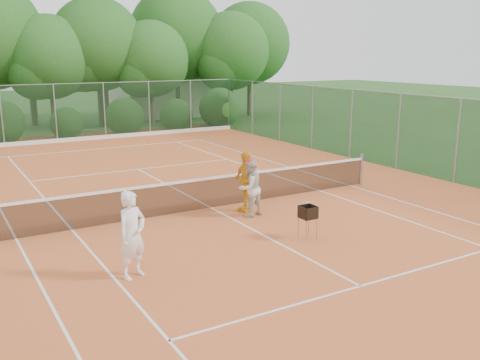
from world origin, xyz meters
name	(u,v)px	position (x,y,z in m)	size (l,w,h in m)	color
ground	(212,209)	(0.00, 0.00, 0.00)	(120.00, 120.00, 0.00)	#244B1B
clay_court	(212,208)	(0.00, 0.00, 0.01)	(18.00, 36.00, 0.02)	#CF642F
club_building	(170,95)	(9.00, 24.00, 1.50)	(8.00, 5.00, 3.00)	beige
tennis_net	(212,192)	(0.00, 0.00, 0.53)	(11.97, 0.10, 1.10)	gray
player_white	(132,235)	(-3.72, -3.67, 0.94)	(0.67, 0.44, 1.83)	white
player_center_grp	(250,188)	(0.58, -1.23, 0.84)	(0.92, 0.79, 1.67)	beige
player_yellow	(246,181)	(0.74, -0.77, 0.91)	(1.05, 0.44, 1.79)	gold
ball_hopper	(308,213)	(0.83, -3.59, 0.68)	(0.37, 0.37, 0.84)	gray
stray_ball_a	(34,157)	(-3.15, 11.02, 0.05)	(0.07, 0.07, 0.07)	#D6E334
stray_ball_b	(144,143)	(2.47, 12.29, 0.05)	(0.07, 0.07, 0.07)	yellow
stray_ball_c	(180,148)	(3.35, 9.83, 0.05)	(0.07, 0.07, 0.07)	gold
court_markings	(212,208)	(0.00, 0.00, 0.02)	(11.03, 23.83, 0.01)	white
fence_back	(80,112)	(0.00, 15.00, 1.52)	(18.07, 0.07, 3.00)	#19381E
fence_right	(457,141)	(9.00, -1.50, 1.52)	(0.07, 33.07, 3.00)	#19381E
tropical_treeline	(78,44)	(1.43, 20.22, 5.11)	(32.10, 8.49, 15.03)	brown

